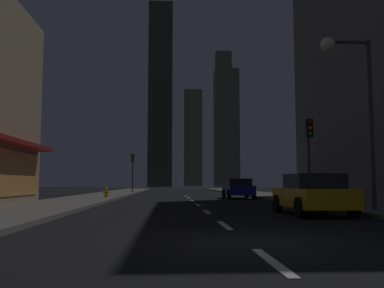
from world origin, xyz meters
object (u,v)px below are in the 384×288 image
fire_hydrant_far_left (106,193)px  traffic_light_far_left (133,164)px  car_parked_near (312,194)px  street_lamp_right (349,80)px  car_parked_far (238,188)px  traffic_light_near_right (309,141)px

fire_hydrant_far_left → traffic_light_far_left: bearing=88.6°
car_parked_near → traffic_light_far_left: size_ratio=1.01×
street_lamp_right → car_parked_near: bearing=-158.5°
car_parked_far → traffic_light_near_right: 10.75m
traffic_light_near_right → street_lamp_right: bearing=-91.4°
car_parked_far → fire_hydrant_far_left: car_parked_far is taller
street_lamp_right → traffic_light_far_left: bearing=109.3°
traffic_light_near_right → traffic_light_far_left: 28.18m
fire_hydrant_far_left → street_lamp_right: bearing=-52.3°
traffic_light_near_right → street_lamp_right: (-0.12, -5.05, 1.87)m
car_parked_far → traffic_light_near_right: bearing=-79.5°
traffic_light_near_right → fire_hydrant_far_left: bearing=140.0°
traffic_light_far_left → car_parked_near: bearing=-74.0°
fire_hydrant_far_left → street_lamp_right: (11.28, -14.61, 4.61)m
traffic_light_far_left → car_parked_far: bearing=-59.8°
fire_hydrant_far_left → traffic_light_near_right: traffic_light_near_right is taller
car_parked_near → car_parked_far: same height
car_parked_near → street_lamp_right: street_lamp_right is taller
car_parked_near → fire_hydrant_far_left: bearing=121.8°
car_parked_near → street_lamp_right: bearing=21.5°
traffic_light_far_left → street_lamp_right: (10.88, -30.99, 1.87)m
fire_hydrant_far_left → traffic_light_near_right: (11.40, -9.56, 2.74)m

